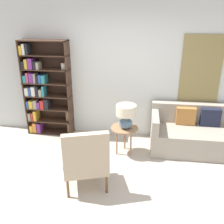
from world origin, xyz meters
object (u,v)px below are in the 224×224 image
Objects in this scene: bookshelf at (42,90)px; armchair at (86,159)px; table_lamp at (126,114)px; couch at (197,133)px; side_table at (124,130)px.

armchair is (1.31, -1.75, -0.42)m from bookshelf.
armchair is 2.23× the size of table_lamp.
table_lamp is at bearing 66.82° from armchair.
bookshelf reaches higher than couch.
table_lamp is (0.02, -0.03, 0.32)m from side_table.
table_lamp is at bearing -50.55° from side_table.
armchair is at bearing -111.56° from side_table.
couch is at bearing 16.03° from table_lamp.
side_table is at bearing 68.44° from armchair.
couch is 1.40m from side_table.
table_lamp reaches higher than side_table.
table_lamp is at bearing -163.97° from couch.
armchair is at bearing -113.18° from table_lamp.
bookshelf is at bearing 174.85° from couch.
armchair is at bearing -140.63° from couch.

